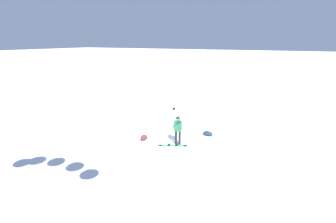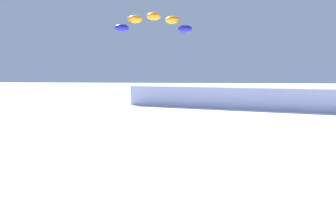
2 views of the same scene
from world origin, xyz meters
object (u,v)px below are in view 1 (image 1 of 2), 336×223
camera_tripod (174,114)px  ski_poles (194,123)px  snowboard (173,145)px  gear_bag_large (208,134)px  gear_bag_small (144,138)px  snowboarder (178,127)px

camera_tripod → ski_poles: size_ratio=1.25×
snowboard → camera_tripod: camera_tripod is taller
gear_bag_large → gear_bag_small: 4.09m
snowboarder → camera_tripod: (-1.55, 2.60, -0.01)m
gear_bag_large → ski_poles: bearing=-171.6°
snowboarder → snowboard: size_ratio=1.03×
gear_bag_large → camera_tripod: (-2.63, 0.40, 0.89)m
snowboard → camera_tripod: (-1.40, 2.93, 1.01)m
gear_bag_large → camera_tripod: bearing=171.4°
camera_tripod → ski_poles: (1.72, -0.53, -0.26)m
camera_tripod → ski_poles: bearing=-17.2°
snowboard → gear_bag_large: bearing=64.0°
snowboard → camera_tripod: 3.40m
snowboard → gear_bag_large: size_ratio=2.43×
gear_bag_small → ski_poles: (2.26, 2.45, 0.60)m
gear_bag_small → ski_poles: size_ratio=0.48×
snowboarder → ski_poles: 2.09m
snowboarder → gear_bag_large: snowboarder is taller
camera_tripod → gear_bag_large: bearing=-8.6°
gear_bag_large → gear_bag_small: bearing=-140.9°
snowboarder → snowboard: (-0.15, -0.33, -1.02)m
gear_bag_large → ski_poles: (-0.91, -0.13, 0.63)m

